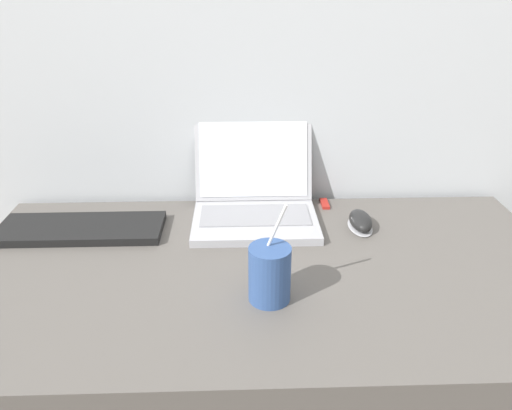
{
  "coord_description": "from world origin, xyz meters",
  "views": [
    {
      "loc": [
        -0.06,
        -0.58,
        1.35
      ],
      "look_at": [
        -0.02,
        0.5,
        0.84
      ],
      "focal_mm": 35.0,
      "sensor_mm": 36.0,
      "label": 1
    }
  ],
  "objects_px": {
    "external_keyboard": "(81,229)",
    "computer_mouse": "(360,221)",
    "laptop": "(255,197)",
    "drink_cup": "(268,273)",
    "usb_stick": "(325,204)"
  },
  "relations": [
    {
      "from": "external_keyboard",
      "to": "computer_mouse",
      "type": "bearing_deg",
      "value": 0.07
    },
    {
      "from": "drink_cup",
      "to": "computer_mouse",
      "type": "distance_m",
      "value": 0.39
    },
    {
      "from": "laptop",
      "to": "external_keyboard",
      "type": "height_order",
      "value": "laptop"
    },
    {
      "from": "laptop",
      "to": "drink_cup",
      "type": "bearing_deg",
      "value": -87.81
    },
    {
      "from": "usb_stick",
      "to": "computer_mouse",
      "type": "bearing_deg",
      "value": -63.45
    },
    {
      "from": "laptop",
      "to": "drink_cup",
      "type": "relative_size",
      "value": 1.52
    },
    {
      "from": "computer_mouse",
      "to": "external_keyboard",
      "type": "distance_m",
      "value": 0.7
    },
    {
      "from": "external_keyboard",
      "to": "usb_stick",
      "type": "distance_m",
      "value": 0.65
    },
    {
      "from": "laptop",
      "to": "usb_stick",
      "type": "relative_size",
      "value": 5.31
    },
    {
      "from": "computer_mouse",
      "to": "usb_stick",
      "type": "xyz_separation_m",
      "value": [
        -0.07,
        0.14,
        -0.01
      ]
    },
    {
      "from": "drink_cup",
      "to": "computer_mouse",
      "type": "relative_size",
      "value": 1.86
    },
    {
      "from": "laptop",
      "to": "computer_mouse",
      "type": "height_order",
      "value": "laptop"
    },
    {
      "from": "external_keyboard",
      "to": "laptop",
      "type": "bearing_deg",
      "value": 10.11
    },
    {
      "from": "drink_cup",
      "to": "external_keyboard",
      "type": "bearing_deg",
      "value": 146.93
    },
    {
      "from": "laptop",
      "to": "usb_stick",
      "type": "distance_m",
      "value": 0.21
    }
  ]
}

